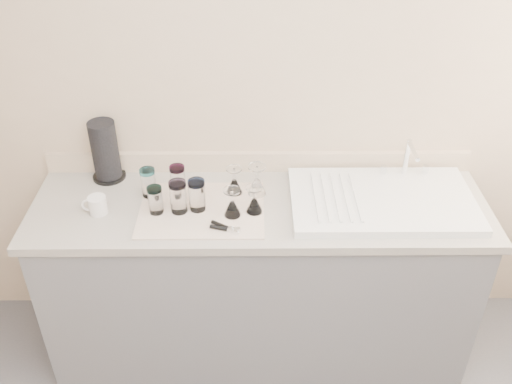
{
  "coord_description": "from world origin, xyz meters",
  "views": [
    {
      "loc": [
        -0.03,
        -0.88,
        2.4
      ],
      "look_at": [
        -0.02,
        1.15,
        1.0
      ],
      "focal_mm": 40.0,
      "sensor_mm": 36.0,
      "label": 1
    }
  ],
  "objects_px": {
    "goblet_back_left": "(234,184)",
    "white_mug": "(97,205)",
    "tumbler_cyan": "(178,179)",
    "goblet_front_left": "(232,206)",
    "tumbler_teal": "(148,182)",
    "paper_towel_roll": "(105,151)",
    "tumbler_blue": "(178,197)",
    "tumbler_lavender": "(197,195)",
    "can_opener": "(225,228)",
    "sink_unit": "(383,200)",
    "goblet_back_right": "(257,184)",
    "tumbler_magenta": "(155,200)",
    "goblet_front_right": "(254,203)"
  },
  "relations": [
    {
      "from": "goblet_front_left",
      "to": "paper_towel_roll",
      "type": "distance_m",
      "value": 0.69
    },
    {
      "from": "tumbler_lavender",
      "to": "paper_towel_roll",
      "type": "height_order",
      "value": "paper_towel_roll"
    },
    {
      "from": "goblet_front_left",
      "to": "paper_towel_roll",
      "type": "xyz_separation_m",
      "value": [
        -0.6,
        0.32,
        0.09
      ]
    },
    {
      "from": "can_opener",
      "to": "paper_towel_roll",
      "type": "height_order",
      "value": "paper_towel_roll"
    },
    {
      "from": "goblet_back_left",
      "to": "goblet_front_left",
      "type": "xyz_separation_m",
      "value": [
        -0.0,
        -0.17,
        0.0
      ]
    },
    {
      "from": "tumbler_blue",
      "to": "tumbler_magenta",
      "type": "bearing_deg",
      "value": -175.68
    },
    {
      "from": "sink_unit",
      "to": "goblet_back_left",
      "type": "relative_size",
      "value": 6.3
    },
    {
      "from": "tumbler_blue",
      "to": "can_opener",
      "type": "bearing_deg",
      "value": -33.14
    },
    {
      "from": "tumbler_magenta",
      "to": "goblet_front_right",
      "type": "height_order",
      "value": "same"
    },
    {
      "from": "tumbler_cyan",
      "to": "paper_towel_roll",
      "type": "distance_m",
      "value": 0.38
    },
    {
      "from": "tumbler_blue",
      "to": "goblet_front_left",
      "type": "distance_m",
      "value": 0.24
    },
    {
      "from": "goblet_back_right",
      "to": "can_opener",
      "type": "bearing_deg",
      "value": -116.62
    },
    {
      "from": "paper_towel_roll",
      "to": "goblet_front_left",
      "type": "bearing_deg",
      "value": -27.81
    },
    {
      "from": "tumbler_cyan",
      "to": "paper_towel_roll",
      "type": "relative_size",
      "value": 0.47
    },
    {
      "from": "tumbler_magenta",
      "to": "goblet_back_left",
      "type": "bearing_deg",
      "value": 24.1
    },
    {
      "from": "sink_unit",
      "to": "goblet_front_right",
      "type": "distance_m",
      "value": 0.58
    },
    {
      "from": "sink_unit",
      "to": "can_opener",
      "type": "xyz_separation_m",
      "value": [
        -0.7,
        -0.2,
        -0.0
      ]
    },
    {
      "from": "goblet_front_right",
      "to": "white_mug",
      "type": "xyz_separation_m",
      "value": [
        -0.69,
        0.01,
        -0.01
      ]
    },
    {
      "from": "tumbler_teal",
      "to": "goblet_front_right",
      "type": "xyz_separation_m",
      "value": [
        0.48,
        -0.13,
        -0.03
      ]
    },
    {
      "from": "can_opener",
      "to": "white_mug",
      "type": "xyz_separation_m",
      "value": [
        -0.57,
        0.14,
        0.02
      ]
    },
    {
      "from": "sink_unit",
      "to": "white_mug",
      "type": "distance_m",
      "value": 1.27
    },
    {
      "from": "tumbler_cyan",
      "to": "goblet_front_left",
      "type": "height_order",
      "value": "tumbler_cyan"
    },
    {
      "from": "sink_unit",
      "to": "tumbler_magenta",
      "type": "height_order",
      "value": "sink_unit"
    },
    {
      "from": "goblet_front_right",
      "to": "white_mug",
      "type": "height_order",
      "value": "goblet_front_right"
    },
    {
      "from": "tumbler_cyan",
      "to": "can_opener",
      "type": "bearing_deg",
      "value": -51.32
    },
    {
      "from": "tumbler_teal",
      "to": "paper_towel_roll",
      "type": "height_order",
      "value": "paper_towel_roll"
    },
    {
      "from": "tumbler_magenta",
      "to": "goblet_front_left",
      "type": "xyz_separation_m",
      "value": [
        0.33,
        -0.02,
        -0.02
      ]
    },
    {
      "from": "goblet_front_right",
      "to": "can_opener",
      "type": "relative_size",
      "value": 0.96
    },
    {
      "from": "paper_towel_roll",
      "to": "goblet_front_right",
      "type": "bearing_deg",
      "value": -22.76
    },
    {
      "from": "tumbler_blue",
      "to": "tumbler_lavender",
      "type": "distance_m",
      "value": 0.08
    },
    {
      "from": "can_opener",
      "to": "goblet_front_left",
      "type": "bearing_deg",
      "value": 75.37
    },
    {
      "from": "sink_unit",
      "to": "goblet_back_right",
      "type": "xyz_separation_m",
      "value": [
        -0.56,
        0.07,
        0.04
      ]
    },
    {
      "from": "goblet_back_left",
      "to": "can_opener",
      "type": "relative_size",
      "value": 0.98
    },
    {
      "from": "tumbler_lavender",
      "to": "goblet_front_left",
      "type": "distance_m",
      "value": 0.16
    },
    {
      "from": "tumbler_magenta",
      "to": "paper_towel_roll",
      "type": "height_order",
      "value": "paper_towel_roll"
    },
    {
      "from": "can_opener",
      "to": "goblet_back_left",
      "type": "bearing_deg",
      "value": 83.44
    },
    {
      "from": "tumbler_lavender",
      "to": "paper_towel_roll",
      "type": "bearing_deg",
      "value": 148.7
    },
    {
      "from": "white_mug",
      "to": "paper_towel_roll",
      "type": "relative_size",
      "value": 0.38
    },
    {
      "from": "goblet_back_left",
      "to": "can_opener",
      "type": "height_order",
      "value": "goblet_back_left"
    },
    {
      "from": "paper_towel_roll",
      "to": "can_opener",
      "type": "bearing_deg",
      "value": -36.3
    },
    {
      "from": "goblet_front_right",
      "to": "paper_towel_roll",
      "type": "height_order",
      "value": "paper_towel_roll"
    },
    {
      "from": "sink_unit",
      "to": "goblet_back_right",
      "type": "bearing_deg",
      "value": 172.74
    },
    {
      "from": "white_mug",
      "to": "can_opener",
      "type": "bearing_deg",
      "value": -13.43
    },
    {
      "from": "white_mug",
      "to": "goblet_back_right",
      "type": "bearing_deg",
      "value": 10.93
    },
    {
      "from": "sink_unit",
      "to": "tumbler_cyan",
      "type": "xyz_separation_m",
      "value": [
        -0.92,
        0.08,
        0.06
      ]
    },
    {
      "from": "goblet_back_left",
      "to": "goblet_front_left",
      "type": "relative_size",
      "value": 0.98
    },
    {
      "from": "white_mug",
      "to": "tumbler_magenta",
      "type": "bearing_deg",
      "value": -1.68
    },
    {
      "from": "goblet_front_right",
      "to": "can_opener",
      "type": "distance_m",
      "value": 0.18
    },
    {
      "from": "goblet_back_left",
      "to": "white_mug",
      "type": "distance_m",
      "value": 0.61
    },
    {
      "from": "tumbler_teal",
      "to": "white_mug",
      "type": "distance_m",
      "value": 0.25
    }
  ]
}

